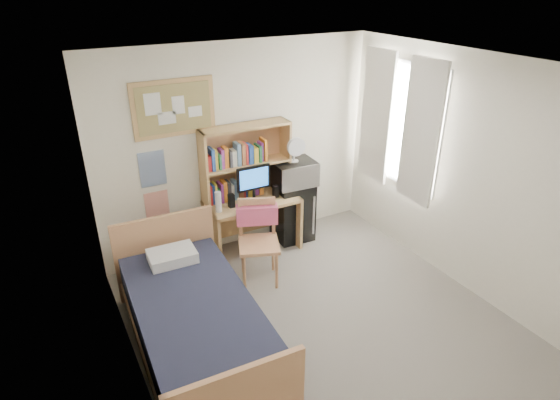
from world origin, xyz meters
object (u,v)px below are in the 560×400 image
desk_chair (259,244)px  microwave (294,173)px  mini_fridge (292,210)px  speaker_left (231,201)px  monitor (254,185)px  desk_fan (294,151)px  bulletin_board (174,108)px  desk (253,225)px  bed (196,327)px  speaker_right (276,191)px

desk_chair → microwave: (0.84, 0.67, 0.46)m
mini_fridge → speaker_left: (-0.91, -0.10, 0.40)m
mini_fridge → speaker_left: bearing=-169.8°
mini_fridge → monitor: 0.83m
monitor → desk_fan: (0.61, 0.09, 0.31)m
speaker_left → desk_fan: (0.91, 0.08, 0.45)m
monitor → desk_fan: size_ratio=1.54×
mini_fridge → microwave: size_ratio=1.51×
desk_chair → speaker_left: desk_chair is taller
desk_chair → monitor: monitor is taller
microwave → bulletin_board: bearing=173.0°
desk → microwave: bearing=3.5°
bed → speaker_left: (0.96, 1.33, 0.51)m
desk → desk_chair: (-0.23, -0.64, 0.13)m
bulletin_board → desk_chair: size_ratio=0.95×
speaker_right → microwave: 0.36m
desk_chair → speaker_left: 0.67m
mini_fridge → speaker_right: 0.52m
bulletin_board → bed: (-0.47, -1.68, -1.63)m
bulletin_board → desk_chair: 1.79m
mini_fridge → speaker_left: size_ratio=4.78×
bed → speaker_left: size_ratio=12.60×
speaker_left → bulletin_board: bearing=145.4°
desk_fan → desk_chair: bearing=-137.8°
desk_chair → microwave: 1.17m
mini_fridge → speaker_left: 1.01m
bulletin_board → microwave: bulletin_board is taller
mini_fridge → bed: mini_fridge is taller
monitor → desk_chair: bearing=-110.7°
monitor → speaker_left: bearing=-180.0°
speaker_left → desk_chair: bearing=-82.3°
desk_chair → mini_fridge: (0.84, 0.69, -0.09)m
desk_chair → speaker_right: desk_chair is taller
speaker_left → speaker_right: size_ratio=1.08×
desk_fan → speaker_left: bearing=-171.1°
speaker_left → desk_fan: size_ratio=0.57×
bulletin_board → mini_fridge: size_ratio=1.17×
mini_fridge → bed: bearing=-138.8°
desk_chair → speaker_left: size_ratio=5.90×
desk → speaker_right: 0.53m
mini_fridge → microwave: 0.56m
bulletin_board → mini_fridge: (1.40, -0.24, -1.52)m
speaker_right → microwave: (0.31, 0.09, 0.16)m
desk → desk_chair: bearing=-108.9°
bulletin_board → speaker_right: bearing=-18.1°
microwave → desk_fan: bearing=0.0°
desk_chair → speaker_right: 0.84m
bed → mini_fridge: bearing=40.1°
bulletin_board → speaker_left: size_ratio=5.61×
mini_fridge → speaker_right: bearing=-156.6°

